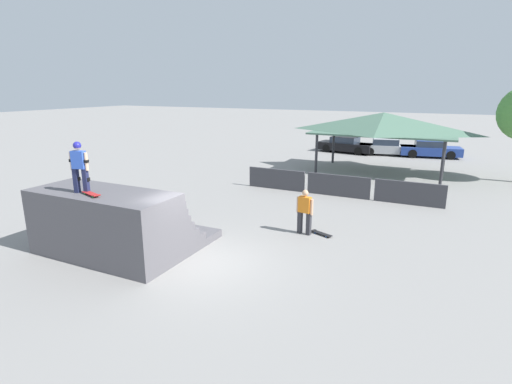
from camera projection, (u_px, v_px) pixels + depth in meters
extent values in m
plane|color=gray|center=(202.00, 262.00, 12.16)|extent=(160.00, 160.00, 0.00)
cube|color=#565459|center=(131.00, 241.00, 13.51)|extent=(4.78, 4.00, 0.26)
cube|color=#565459|center=(119.00, 238.00, 13.01)|extent=(4.78, 2.99, 0.26)
cube|color=#565459|center=(114.00, 233.00, 12.78)|extent=(4.78, 2.62, 0.26)
cube|color=#565459|center=(111.00, 226.00, 12.61)|extent=(4.78, 2.37, 0.26)
cube|color=#565459|center=(108.00, 219.00, 12.46)|extent=(4.78, 2.19, 0.26)
cube|color=#565459|center=(105.00, 212.00, 12.34)|extent=(4.78, 2.06, 0.26)
cube|color=#565459|center=(103.00, 204.00, 12.24)|extent=(4.78, 1.98, 0.26)
cube|color=#565459|center=(102.00, 196.00, 12.15)|extent=(4.78, 1.93, 0.26)
cylinder|color=silver|center=(124.00, 186.00, 12.95)|extent=(4.68, 0.07, 0.07)
cube|color=#1E2347|center=(86.00, 181.00, 11.85)|extent=(0.17, 0.17, 0.74)
cube|color=black|center=(86.00, 179.00, 11.86)|extent=(0.20, 0.16, 0.11)
cube|color=#1E2347|center=(76.00, 181.00, 11.92)|extent=(0.17, 0.17, 0.74)
cube|color=black|center=(77.00, 179.00, 11.94)|extent=(0.20, 0.16, 0.11)
cube|color=blue|center=(79.00, 160.00, 11.72)|extent=(0.44, 0.28, 0.53)
cylinder|color=beige|center=(86.00, 162.00, 11.68)|extent=(0.12, 0.12, 0.53)
cylinder|color=black|center=(86.00, 161.00, 11.67)|extent=(0.18, 0.18, 0.08)
cylinder|color=beige|center=(71.00, 161.00, 11.79)|extent=(0.12, 0.12, 0.53)
cylinder|color=black|center=(71.00, 160.00, 11.79)|extent=(0.18, 0.18, 0.08)
sphere|color=beige|center=(77.00, 146.00, 11.62)|extent=(0.20, 0.20, 0.20)
sphere|color=#232399|center=(77.00, 145.00, 11.62)|extent=(0.23, 0.23, 0.23)
cylinder|color=green|center=(97.00, 196.00, 11.57)|extent=(0.06, 0.04, 0.05)
cylinder|color=green|center=(93.00, 197.00, 11.47)|extent=(0.06, 0.04, 0.05)
cylinder|color=green|center=(90.00, 193.00, 11.90)|extent=(0.06, 0.04, 0.05)
cylinder|color=green|center=(85.00, 194.00, 11.80)|extent=(0.06, 0.04, 0.05)
cube|color=#B22323|center=(91.00, 194.00, 11.68)|extent=(0.84, 0.43, 0.02)
cube|color=#B22323|center=(97.00, 195.00, 11.42)|extent=(0.15, 0.22, 0.02)
cube|color=#2D2D33|center=(300.00, 222.00, 14.52)|extent=(0.18, 0.18, 0.81)
cube|color=#2D2D33|center=(309.00, 224.00, 14.32)|extent=(0.18, 0.18, 0.81)
cube|color=orange|center=(305.00, 205.00, 14.24)|extent=(0.47, 0.29, 0.58)
cylinder|color=tan|center=(298.00, 205.00, 14.41)|extent=(0.12, 0.12, 0.58)
cylinder|color=tan|center=(312.00, 207.00, 14.10)|extent=(0.12, 0.12, 0.58)
sphere|color=tan|center=(305.00, 193.00, 14.13)|extent=(0.22, 0.22, 0.22)
cylinder|color=blue|center=(315.00, 233.00, 14.51)|extent=(0.06, 0.05, 0.05)
cylinder|color=blue|center=(318.00, 232.00, 14.60)|extent=(0.06, 0.05, 0.05)
cylinder|color=blue|center=(326.00, 237.00, 14.15)|extent=(0.06, 0.05, 0.05)
cylinder|color=blue|center=(329.00, 236.00, 14.24)|extent=(0.06, 0.05, 0.05)
cube|color=black|center=(322.00, 233.00, 14.37)|extent=(0.84, 0.49, 0.02)
cube|color=black|center=(314.00, 230.00, 14.63)|extent=(0.17, 0.22, 0.02)
cube|color=#3D3D42|center=(276.00, 179.00, 20.79)|extent=(3.07, 0.12, 1.05)
cube|color=#3D3D42|center=(338.00, 186.00, 19.40)|extent=(3.07, 0.12, 1.05)
cube|color=#3D3D42|center=(409.00, 193.00, 18.01)|extent=(3.07, 0.12, 1.05)
cylinder|color=#2D2D33|center=(316.00, 154.00, 24.44)|extent=(0.16, 0.16, 2.40)
cylinder|color=#2D2D33|center=(443.00, 163.00, 21.45)|extent=(0.16, 0.16, 2.40)
cylinder|color=#2D2D33|center=(333.00, 146.00, 27.80)|extent=(0.16, 0.16, 2.40)
cylinder|color=#2D2D33|center=(445.00, 153.00, 24.80)|extent=(0.16, 0.16, 2.40)
cube|color=#4C705B|center=(383.00, 133.00, 24.30)|extent=(8.31, 4.54, 0.10)
pyramid|color=#4C705B|center=(383.00, 122.00, 24.14)|extent=(8.14, 4.45, 1.19)
cube|color=black|center=(346.00, 146.00, 32.49)|extent=(4.67, 2.37, 0.62)
cube|color=#283342|center=(345.00, 140.00, 32.42)|extent=(2.26, 1.73, 0.46)
cube|color=black|center=(345.00, 137.00, 32.36)|extent=(2.16, 1.68, 0.04)
cylinder|color=black|center=(365.00, 149.00, 32.40)|extent=(0.66, 0.30, 0.64)
cylinder|color=black|center=(358.00, 151.00, 31.16)|extent=(0.66, 0.30, 0.64)
cylinder|color=black|center=(334.00, 146.00, 33.90)|extent=(0.66, 0.30, 0.64)
cylinder|color=black|center=(326.00, 148.00, 32.67)|extent=(0.66, 0.30, 0.64)
cube|color=#A8AAAF|center=(386.00, 149.00, 31.33)|extent=(4.41, 2.53, 0.62)
cube|color=#283342|center=(386.00, 142.00, 31.22)|extent=(2.17, 1.82, 0.46)
cube|color=#A8AAAF|center=(386.00, 139.00, 31.16)|extent=(2.08, 1.77, 0.04)
cylinder|color=black|center=(402.00, 150.00, 31.81)|extent=(0.67, 0.32, 0.64)
cylinder|color=black|center=(404.00, 153.00, 30.31)|extent=(0.67, 0.32, 0.64)
cylinder|color=black|center=(370.00, 149.00, 32.44)|extent=(0.67, 0.32, 0.64)
cylinder|color=black|center=(370.00, 152.00, 30.94)|extent=(0.67, 0.32, 0.64)
cube|color=navy|center=(430.00, 151.00, 30.27)|extent=(4.54, 2.44, 0.62)
cube|color=#283342|center=(429.00, 144.00, 30.16)|extent=(2.22, 1.77, 0.46)
cube|color=navy|center=(430.00, 141.00, 30.10)|extent=(2.12, 1.72, 0.04)
cylinder|color=black|center=(447.00, 152.00, 30.69)|extent=(0.66, 0.31, 0.64)
cylinder|color=black|center=(451.00, 155.00, 29.23)|extent=(0.66, 0.31, 0.64)
cylinder|color=black|center=(411.00, 151.00, 31.40)|extent=(0.66, 0.31, 0.64)
cylinder|color=black|center=(412.00, 154.00, 29.93)|extent=(0.66, 0.31, 0.64)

